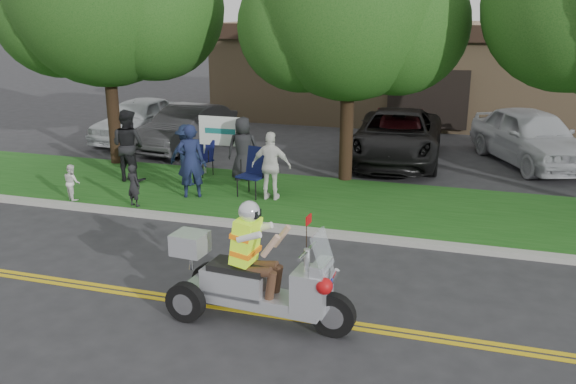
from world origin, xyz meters
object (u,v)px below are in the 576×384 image
(lawn_chair_a, at_px, (204,155))
(spectator_adult_mid, at_px, (128,145))
(spectator_adult_right, at_px, (271,166))
(parked_car_far_left, at_px, (138,119))
(trike_scooter, at_px, (253,280))
(spectator_adult_left, at_px, (191,161))
(parked_car_mid, at_px, (397,136))
(parked_car_right, at_px, (399,139))
(parked_car_far_right, at_px, (531,136))
(parked_car_left, at_px, (187,128))
(lawn_chair_b, at_px, (255,169))

(lawn_chair_a, distance_m, spectator_adult_mid, 2.07)
(spectator_adult_right, relative_size, parked_car_far_left, 0.37)
(trike_scooter, xyz_separation_m, spectator_adult_left, (-3.56, 5.24, 0.35))
(parked_car_mid, distance_m, parked_car_right, 0.35)
(spectator_adult_mid, bearing_deg, spectator_adult_left, 165.86)
(lawn_chair_a, relative_size, parked_car_far_right, 0.20)
(parked_car_mid, height_order, parked_car_far_right, parked_car_far_right)
(parked_car_far_left, height_order, parked_car_mid, parked_car_mid)
(lawn_chair_a, relative_size, parked_car_left, 0.22)
(trike_scooter, bearing_deg, parked_car_left, 125.17)
(parked_car_right, bearing_deg, lawn_chair_a, -148.85)
(parked_car_far_left, bearing_deg, spectator_adult_right, -39.00)
(trike_scooter, height_order, spectator_adult_left, spectator_adult_left)
(spectator_adult_right, xyz_separation_m, parked_car_mid, (2.34, 5.23, -0.16))
(spectator_adult_mid, xyz_separation_m, parked_car_left, (-0.45, 4.40, -0.34))
(lawn_chair_b, distance_m, parked_car_left, 6.23)
(lawn_chair_b, distance_m, spectator_adult_mid, 3.72)
(lawn_chair_a, bearing_deg, parked_car_far_right, 45.65)
(lawn_chair_a, bearing_deg, lawn_chair_b, -15.52)
(lawn_chair_a, bearing_deg, spectator_adult_mid, -126.68)
(spectator_adult_left, distance_m, parked_car_left, 5.94)
(spectator_adult_left, xyz_separation_m, parked_car_far_right, (8.22, 6.44, -0.16))
(parked_car_far_left, height_order, parked_car_left, parked_car_far_left)
(spectator_adult_right, xyz_separation_m, parked_car_far_right, (6.27, 6.05, -0.08))
(parked_car_right, relative_size, parked_car_far_right, 0.89)
(spectator_adult_left, bearing_deg, parked_car_right, -151.88)
(lawn_chair_a, height_order, spectator_adult_mid, spectator_adult_mid)
(spectator_adult_left, bearing_deg, parked_car_mid, -153.09)
(spectator_adult_left, height_order, parked_car_right, spectator_adult_left)
(parked_car_far_right, bearing_deg, trike_scooter, -136.77)
(lawn_chair_a, relative_size, lawn_chair_b, 0.83)
(parked_car_right, bearing_deg, spectator_adult_right, -120.65)
(lawn_chair_a, distance_m, parked_car_mid, 6.05)
(lawn_chair_b, relative_size, spectator_adult_left, 0.65)
(trike_scooter, relative_size, spectator_adult_right, 1.75)
(parked_car_mid, xyz_separation_m, parked_car_far_right, (3.94, 0.82, 0.07))
(trike_scooter, height_order, spectator_adult_mid, spectator_adult_mid)
(lawn_chair_b, height_order, spectator_adult_right, spectator_adult_right)
(lawn_chair_a, bearing_deg, parked_car_right, 57.54)
(spectator_adult_right, relative_size, parked_car_far_right, 0.33)
(lawn_chair_b, height_order, parked_car_mid, parked_car_mid)
(trike_scooter, distance_m, spectator_adult_left, 6.34)
(lawn_chair_a, xyz_separation_m, spectator_adult_left, (0.58, -2.02, 0.35))
(trike_scooter, xyz_separation_m, spectator_adult_mid, (-5.81, 6.12, 0.40))
(parked_car_right, distance_m, parked_car_far_right, 3.93)
(trike_scooter, distance_m, spectator_adult_mid, 8.45)
(trike_scooter, distance_m, spectator_adult_right, 5.86)
(trike_scooter, bearing_deg, parked_car_mid, 90.52)
(parked_car_far_left, xyz_separation_m, parked_car_right, (9.38, -0.17, -0.11))
(trike_scooter, height_order, parked_car_far_left, trike_scooter)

